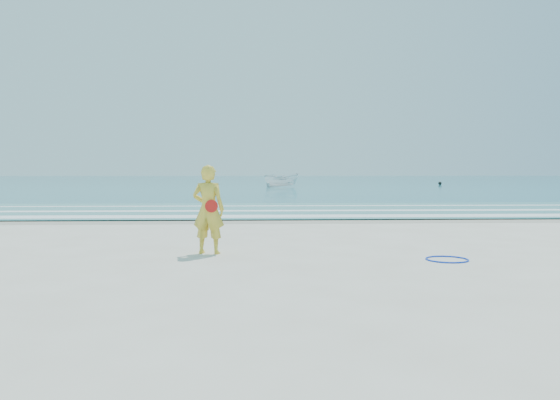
{
  "coord_description": "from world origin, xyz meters",
  "views": [
    {
      "loc": [
        -0.64,
        -10.36,
        1.75
      ],
      "look_at": [
        -0.0,
        4.0,
        1.0
      ],
      "focal_mm": 35.0,
      "sensor_mm": 36.0,
      "label": 1
    }
  ],
  "objects": [
    {
      "name": "foam_near",
      "position": [
        0.0,
        10.3,
        0.05
      ],
      "size": [
        400.0,
        1.4,
        0.01
      ],
      "primitive_type": "cube",
      "color": "white",
      "rests_on": "shallow"
    },
    {
      "name": "wet_sand",
      "position": [
        0.0,
        9.0,
        0.0
      ],
      "size": [
        400.0,
        2.4,
        0.0
      ],
      "primitive_type": "cube",
      "color": "#B2A893",
      "rests_on": "ground"
    },
    {
      "name": "hoop",
      "position": [
        3.14,
        0.2,
        0.02
      ],
      "size": [
        0.94,
        0.94,
        0.03
      ],
      "primitive_type": "torus",
      "rotation": [
        0.0,
        0.0,
        -0.14
      ],
      "color": "#0B31CC",
      "rests_on": "ground"
    },
    {
      "name": "foam_mid",
      "position": [
        0.0,
        13.2,
        0.05
      ],
      "size": [
        400.0,
        0.9,
        0.01
      ],
      "primitive_type": "cube",
      "color": "white",
      "rests_on": "shallow"
    },
    {
      "name": "shallow",
      "position": [
        0.0,
        14.0,
        0.04
      ],
      "size": [
        400.0,
        10.0,
        0.01
      ],
      "primitive_type": "cube",
      "color": "#59B7AD",
      "rests_on": "ocean"
    },
    {
      "name": "buoy",
      "position": [
        22.72,
        57.84,
        0.26
      ],
      "size": [
        0.43,
        0.43,
        0.43
      ],
      "primitive_type": "sphere",
      "color": "black",
      "rests_on": "ocean"
    },
    {
      "name": "foam_far",
      "position": [
        0.0,
        16.5,
        0.05
      ],
      "size": [
        400.0,
        0.6,
        0.01
      ],
      "primitive_type": "cube",
      "color": "white",
      "rests_on": "shallow"
    },
    {
      "name": "ocean",
      "position": [
        0.0,
        105.0,
        0.02
      ],
      "size": [
        400.0,
        190.0,
        0.04
      ],
      "primitive_type": "cube",
      "color": "#19727F",
      "rests_on": "ground"
    },
    {
      "name": "boat",
      "position": [
        2.16,
        49.26,
        0.79
      ],
      "size": [
        4.15,
        2.44,
        1.51
      ],
      "primitive_type": "imported",
      "rotation": [
        0.0,
        0.0,
        1.84
      ],
      "color": "white",
      "rests_on": "ocean"
    },
    {
      "name": "woman",
      "position": [
        -1.65,
        1.26,
        0.95
      ],
      "size": [
        0.78,
        0.6,
        1.89
      ],
      "color": "gold",
      "rests_on": "ground"
    },
    {
      "name": "ground",
      "position": [
        0.0,
        0.0,
        0.0
      ],
      "size": [
        400.0,
        400.0,
        0.0
      ],
      "primitive_type": "plane",
      "color": "silver",
      "rests_on": "ground"
    }
  ]
}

